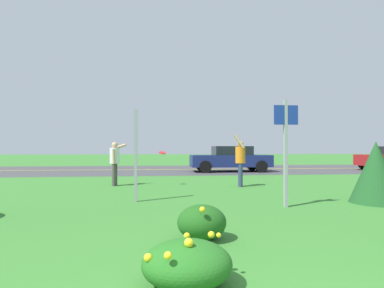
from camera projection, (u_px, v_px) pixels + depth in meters
name	position (u px, v px, depth m)	size (l,w,h in m)	color
ground_plane	(176.00, 189.00, 10.28)	(120.00, 120.00, 0.00)	#387A2D
highway_strip	(169.00, 170.00, 19.48)	(120.00, 8.94, 0.01)	#424244
highway_center_stripe	(169.00, 169.00, 19.48)	(120.00, 0.16, 0.00)	yellow
daylily_clump_mid_left	(202.00, 222.00, 4.54)	(0.72, 0.70, 0.54)	#1E5619
daylily_clump_near_camera	(187.00, 263.00, 3.00)	(0.88, 0.82, 0.50)	#23661E
sign_post_near_path	(136.00, 155.00, 7.80)	(0.07, 0.10, 2.31)	#93969B
sign_post_by_roadside	(286.00, 142.00, 7.09)	(0.56, 0.10, 2.44)	#93969B
evergreen_shrub_side	(376.00, 172.00, 7.59)	(1.23, 1.23, 1.50)	#1E5123
person_thrower_white_shirt	(115.00, 160.00, 11.10)	(0.57, 0.52, 1.55)	silver
person_catcher_orange_shirt	(240.00, 159.00, 10.85)	(0.46, 0.51, 1.82)	orange
frisbee_red	(162.00, 153.00, 11.13)	(0.26, 0.24, 0.15)	red
car_navy_center_left	(230.00, 159.00, 17.84)	(4.50, 2.00, 1.45)	navy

